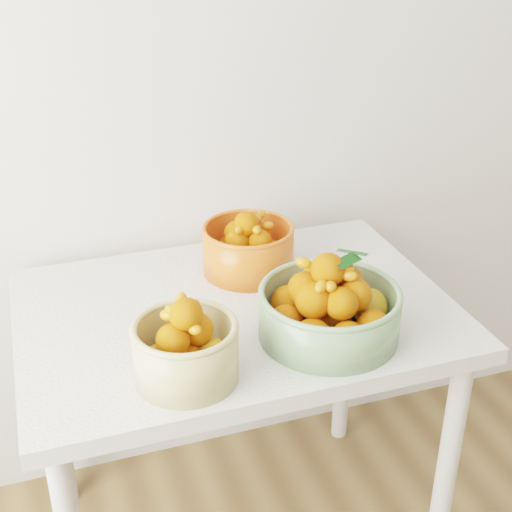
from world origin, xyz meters
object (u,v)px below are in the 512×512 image
object	(u,v)px
bowl_cream	(185,349)
bowl_green	(329,308)
bowl_orange	(248,248)
table	(236,341)

from	to	relation	value
bowl_cream	bowl_green	distance (m)	0.33
bowl_green	bowl_orange	xyz separation A→B (m)	(-0.07, 0.33, -0.00)
table	bowl_green	bearing A→B (deg)	-48.33
bowl_cream	bowl_green	world-z (taller)	bowl_green
bowl_cream	bowl_green	size ratio (longest dim) A/B	0.67
bowl_orange	table	bearing A→B (deg)	-117.87
table	bowl_cream	bearing A→B (deg)	-127.28
bowl_green	bowl_orange	distance (m)	0.34
bowl_green	bowl_orange	world-z (taller)	bowl_green
bowl_green	table	bearing A→B (deg)	131.67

